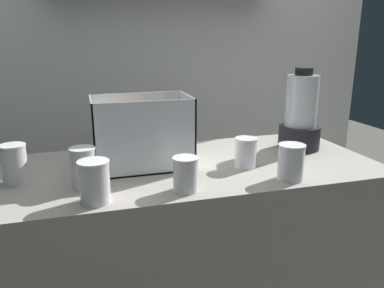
{
  "coord_description": "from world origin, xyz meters",
  "views": [
    {
      "loc": [
        -0.38,
        -1.31,
        1.37
      ],
      "look_at": [
        0.0,
        0.0,
        0.98
      ],
      "focal_mm": 35.47,
      "sensor_mm": 36.0,
      "label": 1
    }
  ],
  "objects_px": {
    "juice_cup_beet_middle": "(95,184)",
    "juice_cup_orange_far_right": "(246,153)",
    "blender_pitcher": "(300,117)",
    "juice_cup_mango_left": "(84,169)",
    "juice_cup_carrot_far_left": "(15,167)",
    "juice_cup_pomegranate_right": "(186,177)",
    "juice_cup_mango_rightmost": "(291,164)",
    "carrot_display_bin": "(144,144)"
  },
  "relations": [
    {
      "from": "blender_pitcher",
      "to": "juice_cup_mango_rightmost",
      "type": "distance_m",
      "value": 0.4
    },
    {
      "from": "blender_pitcher",
      "to": "juice_cup_carrot_far_left",
      "type": "distance_m",
      "value": 1.12
    },
    {
      "from": "juice_cup_mango_left",
      "to": "juice_cup_orange_far_right",
      "type": "bearing_deg",
      "value": 4.24
    },
    {
      "from": "carrot_display_bin",
      "to": "juice_cup_beet_middle",
      "type": "bearing_deg",
      "value": -123.83
    },
    {
      "from": "blender_pitcher",
      "to": "juice_cup_orange_far_right",
      "type": "distance_m",
      "value": 0.37
    },
    {
      "from": "juice_cup_pomegranate_right",
      "to": "juice_cup_mango_rightmost",
      "type": "relative_size",
      "value": 0.9
    },
    {
      "from": "juice_cup_orange_far_right",
      "to": "juice_cup_mango_rightmost",
      "type": "height_order",
      "value": "juice_cup_mango_rightmost"
    },
    {
      "from": "carrot_display_bin",
      "to": "juice_cup_mango_rightmost",
      "type": "distance_m",
      "value": 0.53
    },
    {
      "from": "juice_cup_pomegranate_right",
      "to": "juice_cup_orange_far_right",
      "type": "relative_size",
      "value": 1.0
    },
    {
      "from": "juice_cup_pomegranate_right",
      "to": "juice_cup_mango_rightmost",
      "type": "xyz_separation_m",
      "value": [
        0.37,
        -0.0,
        0.01
      ]
    },
    {
      "from": "blender_pitcher",
      "to": "juice_cup_beet_middle",
      "type": "relative_size",
      "value": 2.71
    },
    {
      "from": "juice_cup_orange_far_right",
      "to": "juice_cup_mango_rightmost",
      "type": "relative_size",
      "value": 0.9
    },
    {
      "from": "carrot_display_bin",
      "to": "blender_pitcher",
      "type": "height_order",
      "value": "blender_pitcher"
    },
    {
      "from": "juice_cup_mango_left",
      "to": "juice_cup_orange_far_right",
      "type": "distance_m",
      "value": 0.58
    },
    {
      "from": "juice_cup_orange_far_right",
      "to": "juice_cup_pomegranate_right",
      "type": "bearing_deg",
      "value": -149.87
    },
    {
      "from": "blender_pitcher",
      "to": "juice_cup_pomegranate_right",
      "type": "bearing_deg",
      "value": -151.92
    },
    {
      "from": "juice_cup_mango_left",
      "to": "juice_cup_mango_rightmost",
      "type": "bearing_deg",
      "value": -10.27
    },
    {
      "from": "blender_pitcher",
      "to": "juice_cup_carrot_far_left",
      "type": "bearing_deg",
      "value": -174.93
    },
    {
      "from": "blender_pitcher",
      "to": "juice_cup_pomegranate_right",
      "type": "height_order",
      "value": "blender_pitcher"
    },
    {
      "from": "juice_cup_pomegranate_right",
      "to": "juice_cup_orange_far_right",
      "type": "distance_m",
      "value": 0.32
    },
    {
      "from": "juice_cup_carrot_far_left",
      "to": "juice_cup_pomegranate_right",
      "type": "height_order",
      "value": "juice_cup_carrot_far_left"
    },
    {
      "from": "juice_cup_beet_middle",
      "to": "juice_cup_orange_far_right",
      "type": "bearing_deg",
      "value": 17.0
    },
    {
      "from": "juice_cup_carrot_far_left",
      "to": "juice_cup_mango_rightmost",
      "type": "distance_m",
      "value": 0.91
    },
    {
      "from": "carrot_display_bin",
      "to": "juice_cup_pomegranate_right",
      "type": "relative_size",
      "value": 3.21
    },
    {
      "from": "juice_cup_orange_far_right",
      "to": "juice_cup_carrot_far_left",
      "type": "bearing_deg",
      "value": 175.74
    },
    {
      "from": "carrot_display_bin",
      "to": "juice_cup_beet_middle",
      "type": "height_order",
      "value": "carrot_display_bin"
    },
    {
      "from": "juice_cup_beet_middle",
      "to": "juice_cup_mango_rightmost",
      "type": "bearing_deg",
      "value": 0.37
    },
    {
      "from": "juice_cup_mango_left",
      "to": "juice_cup_carrot_far_left",
      "type": "bearing_deg",
      "value": 154.77
    },
    {
      "from": "juice_cup_carrot_far_left",
      "to": "juice_cup_mango_rightmost",
      "type": "height_order",
      "value": "juice_cup_carrot_far_left"
    },
    {
      "from": "juice_cup_pomegranate_right",
      "to": "blender_pitcher",
      "type": "bearing_deg",
      "value": 28.08
    },
    {
      "from": "juice_cup_carrot_far_left",
      "to": "carrot_display_bin",
      "type": "bearing_deg",
      "value": 7.45
    },
    {
      "from": "juice_cup_pomegranate_right",
      "to": "juice_cup_mango_rightmost",
      "type": "height_order",
      "value": "juice_cup_mango_rightmost"
    },
    {
      "from": "blender_pitcher",
      "to": "juice_cup_beet_middle",
      "type": "xyz_separation_m",
      "value": [
        -0.87,
        -0.33,
        -0.08
      ]
    },
    {
      "from": "juice_cup_beet_middle",
      "to": "juice_cup_orange_far_right",
      "type": "distance_m",
      "value": 0.57
    },
    {
      "from": "carrot_display_bin",
      "to": "blender_pitcher",
      "type": "distance_m",
      "value": 0.68
    },
    {
      "from": "carrot_display_bin",
      "to": "juice_cup_pomegranate_right",
      "type": "height_order",
      "value": "carrot_display_bin"
    },
    {
      "from": "juice_cup_beet_middle",
      "to": "juice_cup_carrot_far_left",
      "type": "bearing_deg",
      "value": 137.09
    },
    {
      "from": "blender_pitcher",
      "to": "juice_cup_mango_left",
      "type": "height_order",
      "value": "blender_pitcher"
    },
    {
      "from": "juice_cup_mango_left",
      "to": "juice_cup_orange_far_right",
      "type": "height_order",
      "value": "juice_cup_mango_left"
    },
    {
      "from": "juice_cup_carrot_far_left",
      "to": "juice_cup_pomegranate_right",
      "type": "bearing_deg",
      "value": -22.83
    },
    {
      "from": "carrot_display_bin",
      "to": "juice_cup_carrot_far_left",
      "type": "relative_size",
      "value": 2.67
    },
    {
      "from": "blender_pitcher",
      "to": "juice_cup_carrot_far_left",
      "type": "height_order",
      "value": "blender_pitcher"
    }
  ]
}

